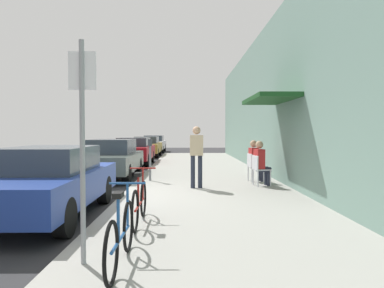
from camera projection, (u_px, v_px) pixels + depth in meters
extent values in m
plane|color=#2D2D30|center=(120.00, 201.00, 8.67)|extent=(60.00, 60.00, 0.00)
cube|color=#9E9B93|center=(208.00, 186.00, 10.71)|extent=(4.50, 32.00, 0.12)
cube|color=gray|center=(289.00, 95.00, 10.65)|extent=(0.30, 32.00, 5.56)
cube|color=#19471E|center=(269.00, 99.00, 10.20)|extent=(1.10, 2.80, 0.12)
cube|color=navy|center=(47.00, 186.00, 6.96)|extent=(1.80, 4.40, 0.57)
cube|color=#333D47|center=(50.00, 159.00, 7.09)|extent=(1.48, 2.11, 0.48)
cylinder|color=black|center=(104.00, 190.00, 8.34)|extent=(0.22, 0.64, 0.64)
cylinder|color=black|center=(36.00, 190.00, 8.32)|extent=(0.22, 0.64, 0.64)
cylinder|color=black|center=(64.00, 218.00, 5.62)|extent=(0.22, 0.64, 0.64)
cube|color=#47514C|center=(111.00, 162.00, 12.85)|extent=(1.80, 4.40, 0.58)
cube|color=#333D47|center=(112.00, 146.00, 12.99)|extent=(1.48, 2.11, 0.51)
cylinder|color=black|center=(138.00, 166.00, 14.24)|extent=(0.22, 0.64, 0.64)
cylinder|color=black|center=(98.00, 166.00, 14.21)|extent=(0.22, 0.64, 0.64)
cylinder|color=black|center=(127.00, 174.00, 11.51)|extent=(0.22, 0.64, 0.64)
cylinder|color=black|center=(77.00, 174.00, 11.49)|extent=(0.22, 0.64, 0.64)
cube|color=maroon|center=(134.00, 152.00, 18.42)|extent=(1.80, 4.40, 0.62)
cube|color=#333D47|center=(134.00, 142.00, 18.55)|extent=(1.48, 2.11, 0.44)
cylinder|color=black|center=(152.00, 157.00, 19.80)|extent=(0.22, 0.64, 0.64)
cylinder|color=black|center=(123.00, 157.00, 19.78)|extent=(0.22, 0.64, 0.64)
cylinder|color=black|center=(146.00, 160.00, 17.08)|extent=(0.22, 0.64, 0.64)
cylinder|color=black|center=(113.00, 160.00, 17.05)|extent=(0.22, 0.64, 0.64)
cube|color=#A58433|center=(147.00, 148.00, 24.45)|extent=(1.80, 4.40, 0.59)
cube|color=#333D47|center=(147.00, 140.00, 24.58)|extent=(1.48, 2.11, 0.45)
cylinder|color=black|center=(160.00, 151.00, 25.83)|extent=(0.22, 0.64, 0.64)
cylinder|color=black|center=(138.00, 151.00, 25.81)|extent=(0.22, 0.64, 0.64)
cylinder|color=black|center=(157.00, 153.00, 23.11)|extent=(0.22, 0.64, 0.64)
cylinder|color=black|center=(132.00, 153.00, 23.08)|extent=(0.22, 0.64, 0.64)
cube|color=silver|center=(154.00, 145.00, 29.85)|extent=(1.80, 4.40, 0.62)
cube|color=#333D47|center=(154.00, 138.00, 29.99)|extent=(1.48, 2.11, 0.45)
cylinder|color=black|center=(164.00, 148.00, 31.24)|extent=(0.22, 0.64, 0.64)
cylinder|color=black|center=(146.00, 148.00, 31.21)|extent=(0.22, 0.64, 0.64)
cylinder|color=black|center=(162.00, 149.00, 28.51)|extent=(0.22, 0.64, 0.64)
cylinder|color=black|center=(142.00, 149.00, 28.49)|extent=(0.22, 0.64, 0.64)
cylinder|color=slate|center=(150.00, 163.00, 11.42)|extent=(0.07, 0.07, 1.10)
cube|color=#383D42|center=(150.00, 143.00, 11.40)|extent=(0.12, 0.10, 0.22)
cylinder|color=gray|center=(82.00, 153.00, 4.16)|extent=(0.06, 0.06, 2.60)
cube|color=white|center=(82.00, 71.00, 4.15)|extent=(0.32, 0.02, 0.44)
torus|color=black|center=(128.00, 226.00, 4.62)|extent=(0.04, 0.66, 0.66)
torus|color=black|center=(111.00, 253.00, 3.57)|extent=(0.04, 0.66, 0.66)
cylinder|color=#1E4C8C|center=(121.00, 238.00, 4.10)|extent=(0.04, 1.05, 0.04)
cylinder|color=#1E4C8C|center=(118.00, 219.00, 3.94)|extent=(0.04, 0.04, 0.50)
cube|color=black|center=(118.00, 195.00, 3.93)|extent=(0.10, 0.20, 0.06)
cylinder|color=#1E4C8C|center=(128.00, 205.00, 4.56)|extent=(0.03, 0.03, 0.56)
cylinder|color=#1E4C8C|center=(127.00, 183.00, 4.55)|extent=(0.46, 0.03, 0.03)
torus|color=black|center=(143.00, 199.00, 6.53)|extent=(0.04, 0.66, 0.66)
torus|color=black|center=(135.00, 211.00, 5.48)|extent=(0.04, 0.66, 0.66)
cylinder|color=maroon|center=(140.00, 204.00, 6.00)|extent=(0.04, 1.05, 0.04)
cylinder|color=maroon|center=(138.00, 191.00, 5.84)|extent=(0.04, 0.04, 0.50)
cube|color=black|center=(138.00, 174.00, 5.84)|extent=(0.10, 0.20, 0.06)
cylinder|color=maroon|center=(143.00, 184.00, 6.47)|extent=(0.03, 0.03, 0.56)
cylinder|color=maroon|center=(143.00, 168.00, 6.46)|extent=(0.46, 0.03, 0.03)
cylinder|color=silver|center=(265.00, 177.00, 10.59)|extent=(0.04, 0.04, 0.45)
cylinder|color=silver|center=(271.00, 178.00, 10.22)|extent=(0.04, 0.04, 0.45)
cylinder|color=silver|center=(253.00, 177.00, 10.52)|extent=(0.04, 0.04, 0.45)
cylinder|color=silver|center=(258.00, 179.00, 10.14)|extent=(0.04, 0.04, 0.45)
cube|color=silver|center=(262.00, 169.00, 10.36)|extent=(0.51, 0.51, 0.03)
cube|color=silver|center=(255.00, 162.00, 10.31)|extent=(0.11, 0.44, 0.40)
cylinder|color=#232838|center=(266.00, 177.00, 10.50)|extent=(0.11, 0.11, 0.47)
cylinder|color=#232838|center=(262.00, 169.00, 10.47)|extent=(0.38, 0.20, 0.14)
cylinder|color=#232838|center=(269.00, 178.00, 10.30)|extent=(0.11, 0.11, 0.47)
cylinder|color=#232838|center=(265.00, 170.00, 10.27)|extent=(0.38, 0.20, 0.14)
cube|color=#B22626|center=(259.00, 159.00, 10.33)|extent=(0.28, 0.39, 0.56)
sphere|color=tan|center=(259.00, 145.00, 10.32)|extent=(0.22, 0.22, 0.22)
cylinder|color=silver|center=(260.00, 173.00, 11.46)|extent=(0.04, 0.04, 0.45)
cylinder|color=silver|center=(264.00, 175.00, 11.09)|extent=(0.04, 0.04, 0.45)
cylinder|color=silver|center=(248.00, 174.00, 11.41)|extent=(0.04, 0.04, 0.45)
cylinder|color=silver|center=(252.00, 175.00, 11.03)|extent=(0.04, 0.04, 0.45)
cube|color=silver|center=(256.00, 167.00, 11.24)|extent=(0.50, 0.50, 0.03)
cube|color=silver|center=(250.00, 160.00, 11.20)|extent=(0.09, 0.44, 0.40)
cylinder|color=#232838|center=(260.00, 173.00, 11.37)|extent=(0.11, 0.11, 0.47)
cylinder|color=#232838|center=(256.00, 166.00, 11.34)|extent=(0.38, 0.19, 0.14)
cylinder|color=#232838|center=(262.00, 174.00, 11.17)|extent=(0.11, 0.11, 0.47)
cylinder|color=#232838|center=(258.00, 167.00, 11.15)|extent=(0.38, 0.19, 0.14)
cube|color=#B22626|center=(253.00, 157.00, 11.22)|extent=(0.27, 0.39, 0.56)
sphere|color=tan|center=(254.00, 144.00, 11.20)|extent=(0.22, 0.22, 0.22)
cylinder|color=#232838|center=(193.00, 172.00, 9.88)|extent=(0.12, 0.12, 0.90)
cylinder|color=#232838|center=(200.00, 172.00, 9.88)|extent=(0.12, 0.12, 0.90)
cube|color=#CCB28C|center=(196.00, 145.00, 9.85)|extent=(0.36, 0.22, 0.56)
sphere|color=tan|center=(196.00, 130.00, 9.84)|extent=(0.22, 0.22, 0.22)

